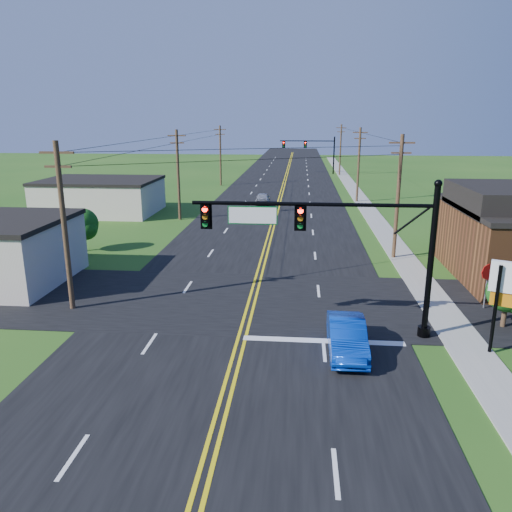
# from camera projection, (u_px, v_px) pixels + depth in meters

# --- Properties ---
(ground) EXTENTS (260.00, 260.00, 0.00)m
(ground) POSITION_uv_depth(u_px,v_px,m) (213.00, 426.00, 16.90)
(ground) COLOR #1F4C15
(ground) RESTS_ON ground
(road_main) EXTENTS (16.00, 220.00, 0.04)m
(road_main) POSITION_uv_depth(u_px,v_px,m) (279.00, 198.00, 64.88)
(road_main) COLOR black
(road_main) RESTS_ON ground
(road_cross) EXTENTS (70.00, 10.00, 0.04)m
(road_cross) POSITION_uv_depth(u_px,v_px,m) (249.00, 301.00, 28.41)
(road_cross) COLOR black
(road_cross) RESTS_ON ground
(sidewalk) EXTENTS (2.00, 160.00, 0.08)m
(sidewalk) POSITION_uv_depth(u_px,v_px,m) (371.00, 213.00, 54.38)
(sidewalk) COLOR gray
(sidewalk) RESTS_ON ground
(signal_mast_main) EXTENTS (11.30, 0.60, 7.48)m
(signal_mast_main) POSITION_uv_depth(u_px,v_px,m) (333.00, 238.00, 22.93)
(signal_mast_main) COLOR black
(signal_mast_main) RESTS_ON ground
(signal_mast_far) EXTENTS (10.98, 0.60, 7.48)m
(signal_mast_far) POSITION_uv_depth(u_px,v_px,m) (310.00, 149.00, 92.09)
(signal_mast_far) COLOR black
(signal_mast_far) RESTS_ON ground
(cream_bldg_far) EXTENTS (12.20, 9.20, 3.70)m
(cream_bldg_far) POSITION_uv_depth(u_px,v_px,m) (101.00, 196.00, 54.50)
(cream_bldg_far) COLOR beige
(cream_bldg_far) RESTS_ON ground
(utility_pole_left_a) EXTENTS (1.80, 0.28, 9.00)m
(utility_pole_left_a) POSITION_uv_depth(u_px,v_px,m) (64.00, 224.00, 26.04)
(utility_pole_left_a) COLOR #3B2D1B
(utility_pole_left_a) RESTS_ON ground
(utility_pole_left_b) EXTENTS (1.80, 0.28, 9.00)m
(utility_pole_left_b) POSITION_uv_depth(u_px,v_px,m) (178.00, 173.00, 50.04)
(utility_pole_left_b) COLOR #3B2D1B
(utility_pole_left_b) RESTS_ON ground
(utility_pole_left_c) EXTENTS (1.80, 0.28, 9.00)m
(utility_pole_left_c) POSITION_uv_depth(u_px,v_px,m) (220.00, 154.00, 75.96)
(utility_pole_left_c) COLOR #3B2D1B
(utility_pole_left_c) RESTS_ON ground
(utility_pole_right_a) EXTENTS (1.80, 0.28, 9.00)m
(utility_pole_right_a) POSITION_uv_depth(u_px,v_px,m) (398.00, 195.00, 35.91)
(utility_pole_right_a) COLOR #3B2D1B
(utility_pole_right_a) RESTS_ON ground
(utility_pole_right_b) EXTENTS (1.80, 0.28, 9.00)m
(utility_pole_right_b) POSITION_uv_depth(u_px,v_px,m) (359.00, 163.00, 60.87)
(utility_pole_right_b) COLOR #3B2D1B
(utility_pole_right_b) RESTS_ON ground
(utility_pole_right_c) EXTENTS (1.80, 0.28, 9.00)m
(utility_pole_right_c) POSITION_uv_depth(u_px,v_px,m) (340.00, 149.00, 89.66)
(utility_pole_right_c) COLOR #3B2D1B
(utility_pole_right_c) RESTS_ON ground
(tree_right_back) EXTENTS (3.00, 3.00, 4.10)m
(tree_right_back) POSITION_uv_depth(u_px,v_px,m) (466.00, 215.00, 39.79)
(tree_right_back) COLOR #3B2D1B
(tree_right_back) RESTS_ON ground
(shrub_corner) EXTENTS (2.00, 2.00, 2.86)m
(shrub_corner) POSITION_uv_depth(u_px,v_px,m) (507.00, 292.00, 24.41)
(shrub_corner) COLOR #3B2D1B
(shrub_corner) RESTS_ON ground
(tree_left) EXTENTS (2.40, 2.40, 3.37)m
(tree_left) POSITION_uv_depth(u_px,v_px,m) (83.00, 224.00, 38.63)
(tree_left) COLOR #3B2D1B
(tree_left) RESTS_ON ground
(blue_car) EXTENTS (1.59, 4.54, 1.49)m
(blue_car) POSITION_uv_depth(u_px,v_px,m) (347.00, 337.00, 21.98)
(blue_car) COLOR #0838B4
(blue_car) RESTS_ON ground
(distant_car) EXTENTS (1.81, 4.28, 1.44)m
(distant_car) POSITION_uv_depth(u_px,v_px,m) (263.00, 199.00, 59.76)
(distant_car) COLOR #A9A9AE
(distant_car) RESTS_ON ground
(stop_sign) EXTENTS (0.86, 0.41, 2.58)m
(stop_sign) POSITION_uv_depth(u_px,v_px,m) (488.00, 276.00, 26.79)
(stop_sign) COLOR slate
(stop_sign) RESTS_ON ground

